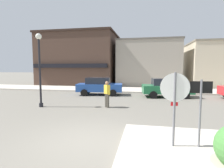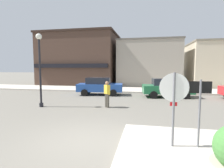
% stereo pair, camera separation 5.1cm
% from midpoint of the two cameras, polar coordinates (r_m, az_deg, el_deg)
% --- Properties ---
extents(ground_plane, '(160.00, 160.00, 0.00)m').
position_cam_midpoint_polar(ground_plane, '(6.11, -7.79, -18.14)').
color(ground_plane, '#6B665B').
extents(kerb_far, '(80.00, 4.00, 0.15)m').
position_cam_midpoint_polar(kerb_far, '(18.88, 5.20, -1.89)').
color(kerb_far, beige).
rests_on(kerb_far, ground).
extents(stop_sign, '(0.82, 0.07, 2.30)m').
position_cam_midpoint_polar(stop_sign, '(5.31, 19.48, -4.85)').
color(stop_sign, slate).
rests_on(stop_sign, ground).
extents(one_way_sign, '(0.60, 0.06, 2.10)m').
position_cam_midpoint_polar(one_way_sign, '(5.56, 26.65, -6.60)').
color(one_way_sign, slate).
rests_on(one_way_sign, ground).
extents(lamp_post, '(0.36, 0.36, 4.54)m').
position_cam_midpoint_polar(lamp_post, '(11.62, -22.73, 7.52)').
color(lamp_post, black).
rests_on(lamp_post, ground).
extents(parked_car_nearest, '(4.17, 2.24, 1.56)m').
position_cam_midpoint_polar(parked_car_nearest, '(15.75, -4.25, -0.61)').
color(parked_car_nearest, '#234C9E').
rests_on(parked_car_nearest, ground).
extents(parked_car_second, '(4.17, 2.23, 1.56)m').
position_cam_midpoint_polar(parked_car_second, '(15.16, 17.28, -1.07)').
color(parked_car_second, '#1E6B3D').
rests_on(parked_car_second, ground).
extents(pedestrian_crossing_near, '(0.46, 0.44, 1.61)m').
position_cam_midpoint_polar(pedestrian_crossing_near, '(10.68, -1.78, -3.10)').
color(pedestrian_crossing_near, '#4C473D').
rests_on(pedestrian_crossing_near, ground).
extents(building_corner_shop, '(10.57, 8.95, 7.24)m').
position_cam_midpoint_polar(building_corner_shop, '(26.60, -9.95, 7.79)').
color(building_corner_shop, '#473328').
rests_on(building_corner_shop, ground).
extents(building_storefront_left_near, '(8.09, 5.73, 6.02)m').
position_cam_midpoint_polar(building_storefront_left_near, '(24.26, 11.57, 6.56)').
color(building_storefront_left_near, '#9E9384').
rests_on(building_storefront_left_near, ground).
extents(building_storefront_left_mid, '(5.57, 7.17, 5.63)m').
position_cam_midpoint_polar(building_storefront_left_mid, '(26.06, 29.26, 5.48)').
color(building_storefront_left_mid, beige).
rests_on(building_storefront_left_mid, ground).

